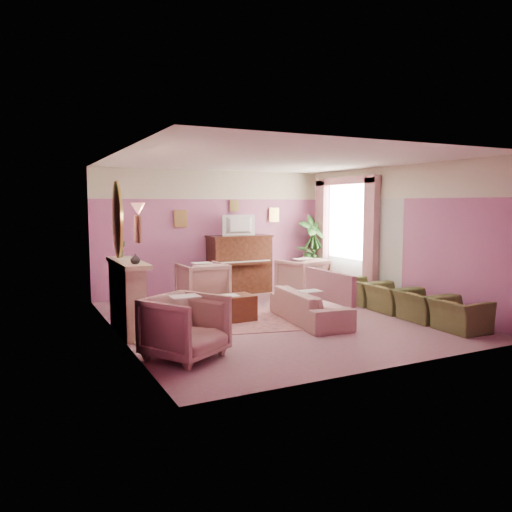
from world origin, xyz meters
name	(u,v)px	position (x,y,z in m)	size (l,w,h in m)	color
floor	(276,319)	(0.00, 0.00, 0.00)	(5.50, 6.00, 0.01)	#875A64
ceiling	(277,160)	(0.00, 0.00, 2.80)	(5.50, 6.00, 0.01)	white
wall_back	(214,232)	(0.00, 3.00, 1.40)	(5.50, 0.02, 2.80)	#86527F
wall_front	(393,257)	(0.00, -3.00, 1.40)	(5.50, 0.02, 2.80)	#86527F
wall_left	(117,247)	(-2.75, 0.00, 1.40)	(0.02, 6.00, 2.80)	#86527F
wall_right	(397,236)	(2.75, 0.00, 1.40)	(0.02, 6.00, 2.80)	#86527F
picture_rail_band	(213,185)	(0.00, 2.99, 2.47)	(5.50, 0.01, 0.65)	beige
stripe_panel	(355,247)	(2.73, 1.30, 1.07)	(0.01, 3.00, 2.15)	#B3B9AF
fireplace_surround	(127,299)	(-2.59, 0.20, 0.55)	(0.30, 1.40, 1.10)	tan
fireplace_inset	(133,307)	(-2.49, 0.20, 0.40)	(0.18, 0.72, 0.68)	black
fire_ember	(136,318)	(-2.45, 0.20, 0.22)	(0.06, 0.54, 0.10)	#FE4F2A
mantel_shelf	(128,263)	(-2.56, 0.20, 1.12)	(0.40, 1.55, 0.07)	tan
hearth	(140,330)	(-2.39, 0.20, 0.01)	(0.55, 1.50, 0.02)	tan
mirror_frame	(117,220)	(-2.70, 0.20, 1.80)	(0.04, 0.72, 1.20)	tan
mirror_glass	(119,220)	(-2.67, 0.20, 1.80)	(0.01, 0.60, 1.06)	white
sconce_shade	(138,209)	(-2.62, -0.85, 1.98)	(0.20, 0.20, 0.16)	#E2936C
piano	(239,265)	(0.50, 2.68, 0.65)	(1.40, 0.60, 1.30)	#412014
piano_keyshelf	(246,263)	(0.50, 2.33, 0.72)	(1.30, 0.12, 0.06)	#412014
piano_keys	(246,262)	(0.50, 2.33, 0.76)	(1.20, 0.08, 0.02)	silver
piano_top	(239,236)	(0.50, 2.68, 1.31)	(1.45, 0.65, 0.04)	#412014
television	(240,223)	(0.50, 2.63, 1.60)	(0.80, 0.12, 0.48)	black
print_back_left	(181,219)	(-0.80, 2.96, 1.72)	(0.30, 0.03, 0.38)	tan
print_back_right	(274,215)	(1.55, 2.96, 1.78)	(0.26, 0.03, 0.34)	tan
print_back_mid	(234,206)	(0.50, 2.96, 2.00)	(0.22, 0.03, 0.26)	tan
print_left_wall	(138,229)	(-2.71, -1.20, 1.72)	(0.03, 0.28, 0.36)	tan
window_blind	(348,219)	(2.70, 1.55, 1.70)	(0.03, 1.40, 1.80)	beige
curtain_left	(371,239)	(2.62, 0.63, 1.30)	(0.16, 0.34, 2.60)	#9E636D
curtain_right	(322,235)	(2.62, 2.47, 1.30)	(0.16, 0.34, 2.60)	#9E636D
pelmet	(346,181)	(2.62, 1.55, 2.56)	(0.16, 2.20, 0.16)	#9E636D
mantel_plant	(121,249)	(-2.55, 0.75, 1.29)	(0.16, 0.16, 0.28)	#22511E
mantel_vase	(135,259)	(-2.55, -0.30, 1.23)	(0.16, 0.16, 0.16)	beige
area_rug	(231,321)	(-0.81, 0.15, 0.01)	(2.50, 1.80, 0.01)	#9C5B5C
coffee_table	(226,309)	(-0.89, 0.19, 0.23)	(1.00, 0.50, 0.45)	#522817
table_paper	(228,296)	(-0.84, 0.19, 0.46)	(0.35, 0.28, 0.01)	white
sofa	(310,300)	(0.41, -0.47, 0.38)	(0.63, 1.90, 0.77)	tan
sofa_throw	(329,286)	(0.81, -0.47, 0.60)	(0.10, 1.44, 0.53)	#9E636D
floral_armchair_left	(202,281)	(-0.69, 1.92, 0.47)	(0.90, 0.90, 0.94)	tan
floral_armchair_right	(303,275)	(1.57, 1.65, 0.47)	(0.90, 0.90, 0.94)	tan
floral_armchair_front	(185,324)	(-2.18, -1.49, 0.47)	(0.90, 0.90, 0.94)	tan
olive_chair_a	(460,310)	(2.22, -2.11, 0.35)	(0.57, 0.81, 0.70)	#4B5129
olive_chair_b	(422,301)	(2.22, -1.29, 0.35)	(0.57, 0.81, 0.70)	#4B5129
olive_chair_c	(390,294)	(2.22, -0.47, 0.35)	(0.57, 0.81, 0.70)	#4B5129
olive_chair_d	(363,287)	(2.22, 0.35, 0.35)	(0.57, 0.81, 0.70)	#4B5129
side_table	(307,273)	(2.30, 2.61, 0.35)	(0.52, 0.52, 0.70)	white
side_plant_big	(308,252)	(2.30, 2.61, 0.87)	(0.30, 0.30, 0.34)	#22511E
side_plant_small	(314,253)	(2.42, 2.51, 0.84)	(0.16, 0.16, 0.28)	#22511E
palm_pot	(313,281)	(2.39, 2.50, 0.17)	(0.34, 0.34, 0.34)	brown
palm_plant	(313,245)	(2.39, 2.50, 1.06)	(0.76, 0.76, 1.44)	#22511E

